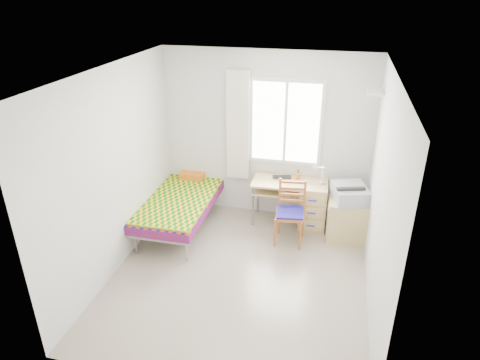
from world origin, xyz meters
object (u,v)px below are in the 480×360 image
bed (184,199)px  printer (350,193)px  desk (308,203)px  cabinet (347,219)px  chair (291,209)px

bed → printer: size_ratio=3.15×
desk → cabinet: (0.59, -0.22, -0.08)m
cabinet → bed: bearing=-179.2°
bed → printer: (2.46, 0.16, 0.31)m
desk → printer: 0.71m
printer → chair: bearing=-177.4°
bed → chair: 1.67m
desk → printer: bearing=-21.7°
desk → chair: chair is taller
printer → cabinet: bearing=-100.1°
bed → desk: (1.88, 0.37, -0.03)m
bed → desk: size_ratio=1.73×
desk → printer: printer is taller
desk → printer: size_ratio=1.82×
bed → cabinet: (2.46, 0.14, -0.11)m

